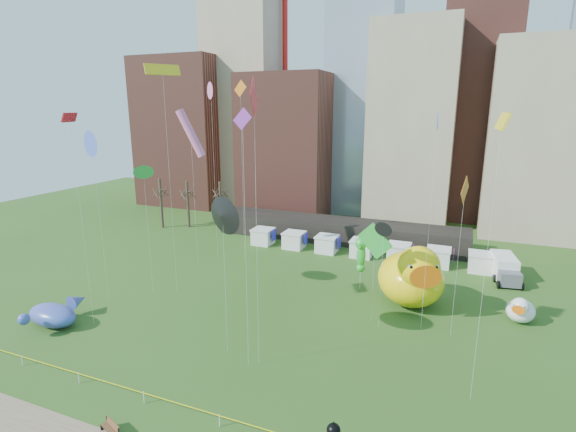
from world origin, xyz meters
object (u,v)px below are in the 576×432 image
at_px(seahorse_purple, 421,272).
at_px(park_bench, 111,428).
at_px(small_duck, 520,310).
at_px(big_duck, 412,276).
at_px(whale_inflatable, 54,314).
at_px(box_truck, 505,268).
at_px(seahorse_green, 361,252).

relative_size(seahorse_purple, park_bench, 3.07).
bearing_deg(small_duck, park_bench, -120.05).
relative_size(big_duck, whale_inflatable, 1.45).
distance_m(big_duck, park_bench, 30.04).
distance_m(seahorse_purple, park_bench, 30.64).
bearing_deg(seahorse_purple, park_bench, -129.86).
xyz_separation_m(whale_inflatable, box_truck, (39.99, 28.46, 0.34)).
distance_m(seahorse_green, park_bench, 29.72).
xyz_separation_m(small_duck, box_truck, (-0.62, 11.39, 0.17)).
bearing_deg(small_duck, big_duck, -164.66).
relative_size(big_duck, seahorse_purple, 1.93).
bearing_deg(whale_inflatable, seahorse_green, 40.61).
bearing_deg(seahorse_purple, seahorse_green, 155.11).
xyz_separation_m(big_duck, whale_inflatable, (-30.54, -16.81, -2.13)).
relative_size(big_duck, box_truck, 1.48).
relative_size(seahorse_purple, box_truck, 0.77).
xyz_separation_m(big_duck, seahorse_green, (-5.80, 2.10, 1.25)).
distance_m(big_duck, seahorse_green, 6.30).
bearing_deg(box_truck, seahorse_green, -156.50).
bearing_deg(big_duck, small_duck, -20.15).
height_order(seahorse_green, seahorse_purple, seahorse_green).
bearing_deg(seahorse_purple, box_truck, 44.75).
xyz_separation_m(whale_inflatable, park_bench, (15.48, -9.04, -0.62)).
height_order(big_duck, seahorse_purple, big_duck).
height_order(big_duck, park_bench, big_duck).
xyz_separation_m(big_duck, small_duck, (10.06, 0.26, -1.97)).
height_order(seahorse_purple, box_truck, seahorse_purple).
bearing_deg(seahorse_green, big_duck, -17.53).
relative_size(whale_inflatable, park_bench, 4.06).
height_order(seahorse_green, whale_inflatable, seahorse_green).
xyz_separation_m(big_duck, box_truck, (9.45, 11.66, -1.80)).
bearing_deg(big_duck, whale_inflatable, -172.83).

